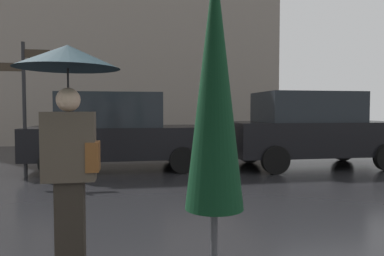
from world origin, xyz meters
TOP-DOWN VIEW (x-y plane):
  - folded_patio_umbrella_far at (0.74, -0.37)m, footprint 0.51×0.51m
  - pedestrian_with_umbrella at (-0.23, 1.42)m, footprint 0.97×0.97m
  - parked_car_left at (0.03, 7.16)m, footprint 4.45×2.02m
  - parked_car_right at (5.02, 6.67)m, footprint 4.43×2.04m
  - street_signpost at (-1.93, 6.36)m, footprint 1.08×0.08m

SIDE VIEW (x-z plane):
  - parked_car_left at x=0.03m, z-range 0.00..1.91m
  - parked_car_right at x=5.02m, z-range 0.02..1.96m
  - folded_patio_umbrella_far at x=0.74m, z-range 0.32..2.56m
  - pedestrian_with_umbrella at x=-0.23m, z-range 0.55..2.63m
  - street_signpost at x=-1.93m, z-range 0.32..3.28m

